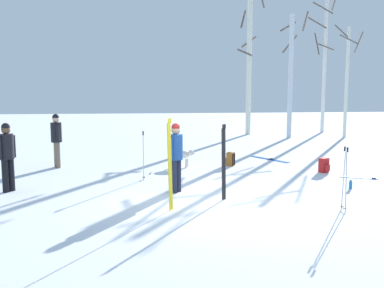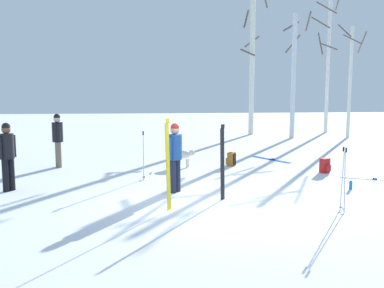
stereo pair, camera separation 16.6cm
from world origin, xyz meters
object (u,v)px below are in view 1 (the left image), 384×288
object	(u,v)px
person_0	(176,153)
ski_pair_planted_0	(224,163)
ski_pair_lying_1	(270,159)
birch_tree_3	(324,62)
ski_pair_lying_0	(376,178)
ski_poles_0	(143,154)
ski_poles_1	(345,177)
birch_tree_4	(347,80)
person_1	(56,137)
backpack_1	(324,165)
dog	(182,155)
water_bottle_0	(351,185)
ski_pair_planted_1	(170,165)
person_3	(7,153)
birch_tree_2	(291,74)
birch_tree_1	(249,61)
backpack_0	(230,159)

from	to	relation	value
person_0	ski_pair_planted_0	bearing A→B (deg)	-38.24
ski_pair_lying_1	birch_tree_3	distance (m)	10.45
ski_pair_lying_0	birch_tree_3	size ratio (longest dim) A/B	0.25
birch_tree_3	person_0	bearing A→B (deg)	-124.28
ski_poles_0	ski_poles_1	xyz separation A→B (m)	(4.25, -3.48, 0.00)
ski_pair_lying_0	birch_tree_4	size ratio (longest dim) A/B	0.34
person_1	backpack_1	distance (m)	8.37
dog	water_bottle_0	world-z (taller)	dog
ski_pair_planted_1	water_bottle_0	distance (m)	5.00
ski_poles_1	birch_tree_3	size ratio (longest dim) A/B	0.19
person_3	ski_pair_planted_1	bearing A→B (deg)	-27.67
person_3	ski_poles_1	xyz separation A→B (m)	(7.59, -2.43, -0.25)
dog	person_0	bearing A→B (deg)	-96.73
person_1	birch_tree_3	bearing A→B (deg)	36.61
person_3	ski_pair_planted_0	distance (m)	5.36
ski_pair_planted_0	birch_tree_2	size ratio (longest dim) A/B	0.30
ski_pair_planted_1	ski_poles_0	bearing A→B (deg)	100.90
ski_pair_planted_0	birch_tree_3	world-z (taller)	birch_tree_3
ski_pair_lying_1	person_0	bearing A→B (deg)	-128.69
person_0	birch_tree_1	distance (m)	13.36
person_0	person_1	world-z (taller)	same
dog	birch_tree_2	bearing A→B (deg)	51.38
water_bottle_0	dog	bearing A→B (deg)	140.37
birch_tree_1	ski_pair_planted_1	bearing A→B (deg)	-108.77
backpack_0	birch_tree_3	distance (m)	12.06
person_0	ski_pair_lying_1	world-z (taller)	person_0
backpack_1	ski_poles_1	bearing A→B (deg)	-106.04
ski_pair_planted_0	ski_pair_lying_1	xyz separation A→B (m)	(2.51, 5.28, -0.86)
ski_pair_lying_1	birch_tree_4	size ratio (longest dim) A/B	0.29
dog	ski_poles_1	world-z (taller)	ski_poles_1
person_0	backpack_1	bearing A→B (deg)	24.17
backpack_0	birch_tree_3	bearing A→B (deg)	54.30
ski_pair_lying_0	birch_tree_2	distance (m)	10.01
dog	birch_tree_1	world-z (taller)	birch_tree_1
backpack_1	water_bottle_0	size ratio (longest dim) A/B	1.88
person_3	birch_tree_4	world-z (taller)	birch_tree_4
ski_pair_lying_0	water_bottle_0	distance (m)	1.67
ski_poles_1	birch_tree_2	bearing A→B (deg)	77.67
person_1	ski_pair_planted_1	size ratio (longest dim) A/B	0.87
ski_poles_1	birch_tree_1	bearing A→B (deg)	85.76
birch_tree_2	backpack_0	bearing A→B (deg)	-120.47
birch_tree_4	dog	bearing A→B (deg)	-140.09
birch_tree_3	birch_tree_4	world-z (taller)	birch_tree_3
person_0	dog	distance (m)	3.38
person_0	ski_pair_planted_1	bearing A→B (deg)	-97.67
water_bottle_0	birch_tree_4	distance (m)	11.78
dog	ski_pair_planted_0	bearing A→B (deg)	-80.90
backpack_1	dog	bearing A→B (deg)	163.59
ski_pair_planted_1	birch_tree_4	world-z (taller)	birch_tree_4
ski_pair_lying_1	backpack_1	world-z (taller)	backpack_1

